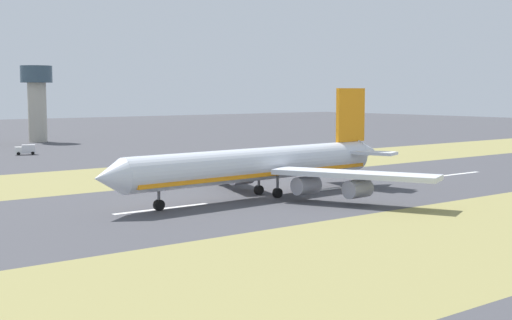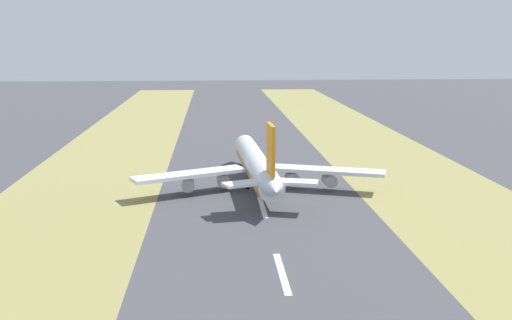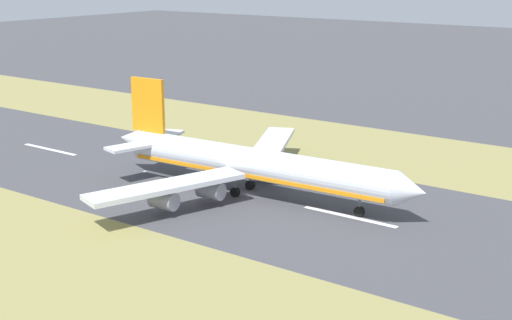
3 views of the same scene
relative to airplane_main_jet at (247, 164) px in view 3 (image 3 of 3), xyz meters
name	(u,v)px [view 3 (image 3 of 3)]	position (x,y,z in m)	size (l,w,h in m)	color
ground_plane	(248,194)	(-0.05, 0.10, -6.02)	(800.00, 800.00, 0.00)	#424247
grass_median_west	(359,146)	(-45.05, 0.10, -6.02)	(40.00, 600.00, 0.01)	olive
grass_median_east	(60,275)	(44.95, 0.10, -6.02)	(40.00, 600.00, 0.01)	olive
centreline_dash_near	(50,149)	(-0.05, -58.10, -6.01)	(1.20, 18.00, 0.01)	silver
centreline_dash_mid	(177,178)	(-0.05, -18.10, -6.01)	(1.20, 18.00, 0.01)	silver
centreline_dash_far	(349,217)	(-0.05, 21.90, -6.01)	(1.20, 18.00, 0.01)	silver
airplane_main_jet	(247,164)	(0.00, 0.00, 0.00)	(64.05, 67.20, 20.20)	silver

